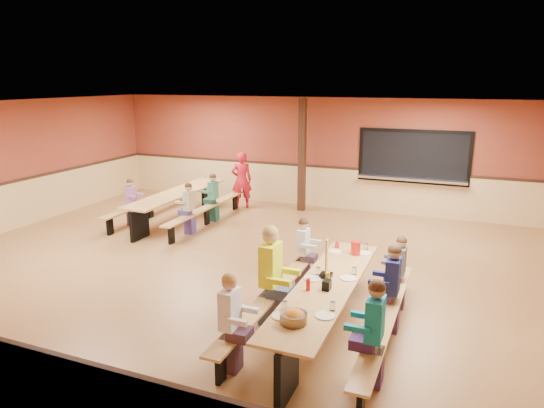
% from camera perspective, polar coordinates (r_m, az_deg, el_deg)
% --- Properties ---
extents(ground, '(12.00, 12.00, 0.00)m').
position_cam_1_polar(ground, '(9.29, -4.12, -7.41)').
color(ground, brown).
rests_on(ground, ground).
extents(room_envelope, '(12.04, 10.04, 3.02)m').
position_cam_1_polar(room_envelope, '(9.06, -4.20, -3.35)').
color(room_envelope, brown).
rests_on(room_envelope, ground).
extents(kitchen_pass_through, '(2.78, 0.28, 1.38)m').
position_cam_1_polar(kitchen_pass_through, '(12.90, 16.29, 5.10)').
color(kitchen_pass_through, black).
rests_on(kitchen_pass_through, ground).
extents(structural_post, '(0.18, 0.18, 3.00)m').
position_cam_1_polar(structural_post, '(12.93, 3.56, 5.72)').
color(structural_post, black).
rests_on(structural_post, ground).
extents(cafeteria_table_main, '(1.91, 3.70, 0.74)m').
position_cam_1_polar(cafeteria_table_main, '(6.83, 6.37, -11.01)').
color(cafeteria_table_main, '#B08346').
rests_on(cafeteria_table_main, ground).
extents(cafeteria_table_second, '(1.91, 3.70, 0.74)m').
position_cam_1_polar(cafeteria_table_second, '(12.31, -11.07, 0.40)').
color(cafeteria_table_second, '#B08346').
rests_on(cafeteria_table_second, ground).
extents(seated_child_white_left, '(0.39, 0.32, 1.25)m').
position_cam_1_polar(seated_child_white_left, '(5.99, -4.93, -13.81)').
color(seated_child_white_left, white).
rests_on(seated_child_white_left, ground).
extents(seated_adult_yellow, '(0.49, 0.40, 1.45)m').
position_cam_1_polar(seated_adult_yellow, '(6.99, -0.18, -8.50)').
color(seated_adult_yellow, yellow).
rests_on(seated_adult_yellow, ground).
extents(seated_child_grey_left, '(0.35, 0.29, 1.17)m').
position_cam_1_polar(seated_child_grey_left, '(8.34, 3.68, -5.69)').
color(seated_child_grey_left, silver).
rests_on(seated_child_grey_left, ground).
extents(seated_child_teal_right, '(0.40, 0.33, 1.28)m').
position_cam_1_polar(seated_child_teal_right, '(5.83, 11.94, -14.74)').
color(seated_child_teal_right, teal).
rests_on(seated_child_teal_right, ground).
extents(seated_child_navy_right, '(0.40, 0.32, 1.26)m').
position_cam_1_polar(seated_child_navy_right, '(7.03, 13.94, -9.66)').
color(seated_child_navy_right, '#181D51').
rests_on(seated_child_navy_right, ground).
extents(seated_child_char_right, '(0.34, 0.28, 1.15)m').
position_cam_1_polar(seated_child_char_right, '(7.77, 14.77, -7.82)').
color(seated_child_char_right, '#495154').
rests_on(seated_child_char_right, ground).
extents(seated_child_purple_sec, '(0.33, 0.27, 1.14)m').
position_cam_1_polar(seated_child_purple_sec, '(12.19, -16.21, 0.16)').
color(seated_child_purple_sec, '#935D99').
rests_on(seated_child_purple_sec, ground).
extents(seated_child_green_sec, '(0.36, 0.29, 1.18)m').
position_cam_1_polar(seated_child_green_sec, '(12.17, -6.92, 0.73)').
color(seated_child_green_sec, '#39836D').
rests_on(seated_child_green_sec, ground).
extents(seated_child_tan_sec, '(0.35, 0.29, 1.18)m').
position_cam_1_polar(seated_child_tan_sec, '(11.22, -9.70, -0.57)').
color(seated_child_tan_sec, '#A89E87').
rests_on(seated_child_tan_sec, ground).
extents(standing_woman, '(0.68, 0.61, 1.56)m').
position_cam_1_polar(standing_woman, '(13.32, -3.60, 2.82)').
color(standing_woman, '#B41425').
rests_on(standing_woman, ground).
extents(punch_pitcher, '(0.16, 0.16, 0.22)m').
position_cam_1_polar(punch_pitcher, '(7.86, 9.82, -5.12)').
color(punch_pitcher, red).
rests_on(punch_pitcher, cafeteria_table_main).
extents(chip_bowl, '(0.32, 0.32, 0.15)m').
position_cam_1_polar(chip_bowl, '(5.70, 2.56, -13.12)').
color(chip_bowl, orange).
rests_on(chip_bowl, cafeteria_table_main).
extents(napkin_dispenser, '(0.10, 0.14, 0.13)m').
position_cam_1_polar(napkin_dispenser, '(6.56, 6.46, -9.44)').
color(napkin_dispenser, black).
rests_on(napkin_dispenser, cafeteria_table_main).
extents(condiment_mustard, '(0.06, 0.06, 0.17)m').
position_cam_1_polar(condiment_mustard, '(6.72, 6.57, -8.66)').
color(condiment_mustard, yellow).
rests_on(condiment_mustard, cafeteria_table_main).
extents(condiment_ketchup, '(0.06, 0.06, 0.17)m').
position_cam_1_polar(condiment_ketchup, '(6.50, 4.27, -9.42)').
color(condiment_ketchup, '#B2140F').
rests_on(condiment_ketchup, cafeteria_table_main).
extents(table_paddle, '(0.16, 0.16, 0.56)m').
position_cam_1_polar(table_paddle, '(6.92, 6.42, -7.51)').
color(table_paddle, black).
rests_on(table_paddle, cafeteria_table_main).
extents(place_settings, '(0.65, 3.30, 0.11)m').
position_cam_1_polar(place_settings, '(6.72, 6.43, -8.93)').
color(place_settings, beige).
rests_on(place_settings, cafeteria_table_main).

